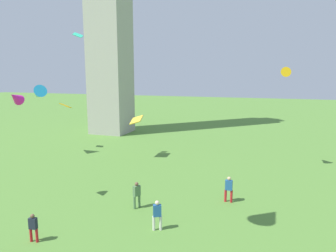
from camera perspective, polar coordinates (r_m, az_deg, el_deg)
name	(u,v)px	position (r m, az deg, el deg)	size (l,w,h in m)	color
person_0	(157,214)	(17.85, -2.06, -16.24)	(0.53, 0.43, 1.78)	silver
person_2	(33,226)	(18.26, -24.18, -16.93)	(0.49, 0.29, 1.58)	red
person_3	(229,188)	(21.80, 11.43, -11.39)	(0.57, 0.29, 1.85)	red
person_4	(137,193)	(20.61, -5.94, -12.58)	(0.46, 0.54, 1.81)	#51754C
kite_flying_1	(136,120)	(31.69, -6.00, 1.18)	(1.50, 1.82, 0.88)	yellow
kite_flying_2	(284,74)	(29.25, 21.12, 9.25)	(1.17, 1.58, 1.15)	gold
kite_flying_3	(15,97)	(21.52, -26.95, 4.86)	(1.00, 1.33, 1.06)	#E91CAB
kite_flying_4	(39,94)	(35.00, -23.31, 5.61)	(2.62, 2.40, 1.97)	#2298DE
kite_flying_6	(66,106)	(37.13, -18.83, 3.67)	(1.38, 1.06, 0.66)	#CD9706
kite_flying_7	(78,35)	(31.47, -16.71, 16.18)	(0.89, 0.84, 0.60)	#30D2A5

